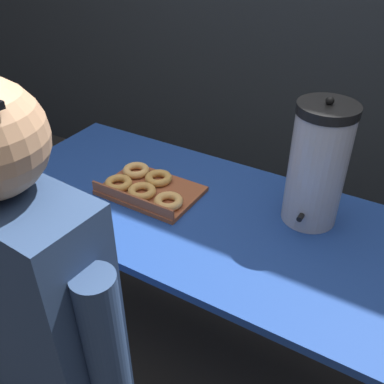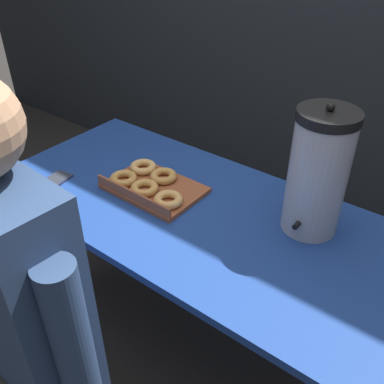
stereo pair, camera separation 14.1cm
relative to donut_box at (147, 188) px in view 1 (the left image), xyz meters
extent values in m
plane|color=#2D2B28|center=(0.25, 0.01, -0.72)|extent=(12.00, 12.00, 0.00)
cube|color=navy|center=(0.25, 0.01, -0.03)|extent=(1.59, 0.68, 0.03)
cylinder|color=#ADADB2|center=(-0.50, -0.29, -0.38)|extent=(0.03, 0.03, 0.67)
cylinder|color=#ADADB2|center=(-0.50, 0.30, -0.38)|extent=(0.03, 0.03, 0.67)
cube|color=brown|center=(0.01, 0.01, -0.01)|extent=(0.34, 0.24, 0.02)
cube|color=brown|center=(0.01, -0.10, 0.01)|extent=(0.34, 0.01, 0.04)
torus|color=#CE9649|center=(-0.09, -0.04, 0.01)|extent=(0.13, 0.13, 0.03)
torus|color=tan|center=(0.01, -0.04, 0.01)|extent=(0.13, 0.13, 0.03)
torus|color=#E1A95D|center=(0.12, -0.04, 0.01)|extent=(0.13, 0.13, 0.03)
torus|color=#E5AD61|center=(-0.09, 0.06, 0.01)|extent=(0.14, 0.14, 0.03)
torus|color=#CC9447|center=(0.01, 0.06, 0.01)|extent=(0.11, 0.11, 0.03)
cylinder|color=#B7B7BC|center=(0.53, 0.15, 0.16)|extent=(0.17, 0.17, 0.36)
cylinder|color=black|center=(0.53, 0.15, 0.36)|extent=(0.18, 0.18, 0.03)
sphere|color=black|center=(0.53, 0.15, 0.38)|extent=(0.02, 0.02, 0.02)
cylinder|color=black|center=(0.53, 0.06, 0.05)|extent=(0.02, 0.04, 0.02)
cube|color=#2D334C|center=(-0.31, -0.18, -0.01)|extent=(0.09, 0.14, 0.01)
cube|color=#2D333D|center=(-0.31, -0.18, -0.01)|extent=(0.08, 0.13, 0.00)
cube|color=navy|center=(0.14, -0.61, 0.07)|extent=(0.39, 0.20, 0.64)
cylinder|color=navy|center=(0.35, -0.63, 0.04)|extent=(0.08, 0.08, 0.51)
camera|label=1|loc=(0.77, -1.00, 0.83)|focal=40.00mm
camera|label=2|loc=(0.89, -0.92, 0.83)|focal=40.00mm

